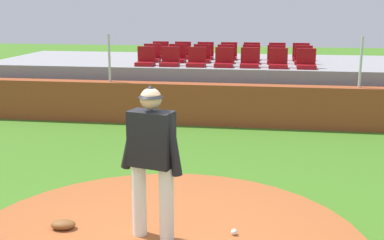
% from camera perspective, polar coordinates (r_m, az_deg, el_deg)
% --- Properties ---
extents(pitcher, '(0.78, 0.38, 1.80)m').
position_cam_1_polar(pitcher, '(5.56, -4.68, -3.66)').
color(pitcher, silver).
rests_on(pitcher, pitchers_mound).
extents(baseball, '(0.07, 0.07, 0.07)m').
position_cam_1_polar(baseball, '(5.98, 4.89, -12.78)').
color(baseball, white).
rests_on(baseball, pitchers_mound).
extents(fielding_glove, '(0.33, 0.24, 0.11)m').
position_cam_1_polar(fielding_glove, '(6.30, -14.69, -11.62)').
color(fielding_glove, brown).
rests_on(fielding_glove, pitchers_mound).
extents(brick_barrier, '(14.70, 0.40, 1.01)m').
position_cam_1_polar(brick_barrier, '(12.04, 3.12, 1.78)').
color(brick_barrier, brown).
rests_on(brick_barrier, ground_plane).
extents(fence_post_left, '(0.06, 0.06, 1.18)m').
position_cam_1_polar(fence_post_left, '(12.43, -9.55, 7.10)').
color(fence_post_left, silver).
rests_on(fence_post_left, brick_barrier).
extents(fence_post_right, '(0.06, 0.06, 1.18)m').
position_cam_1_polar(fence_post_right, '(12.01, 18.96, 6.36)').
color(fence_post_right, silver).
rests_on(fence_post_right, brick_barrier).
extents(bleacher_platform, '(13.38, 4.12, 1.30)m').
position_cam_1_polar(bleacher_platform, '(14.60, 4.14, 4.37)').
color(bleacher_platform, gray).
rests_on(bleacher_platform, ground_plane).
extents(stadium_chair_0, '(0.48, 0.44, 0.50)m').
position_cam_1_polar(stadium_chair_0, '(13.30, -5.37, 6.97)').
color(stadium_chair_0, maroon).
rests_on(stadium_chair_0, bleacher_platform).
extents(stadium_chair_1, '(0.48, 0.44, 0.50)m').
position_cam_1_polar(stadium_chair_1, '(13.18, -2.56, 6.96)').
color(stadium_chair_1, maroon).
rests_on(stadium_chair_1, bleacher_platform).
extents(stadium_chair_2, '(0.48, 0.44, 0.50)m').
position_cam_1_polar(stadium_chair_2, '(13.06, 0.53, 6.91)').
color(stadium_chair_2, maroon).
rests_on(stadium_chair_2, bleacher_platform).
extents(stadium_chair_3, '(0.48, 0.44, 0.50)m').
position_cam_1_polar(stadium_chair_3, '(13.00, 3.73, 6.86)').
color(stadium_chair_3, maroon).
rests_on(stadium_chair_3, bleacher_platform).
extents(stadium_chair_4, '(0.48, 0.44, 0.50)m').
position_cam_1_polar(stadium_chair_4, '(12.97, 6.69, 6.78)').
color(stadium_chair_4, maroon).
rests_on(stadium_chair_4, bleacher_platform).
extents(stadium_chair_5, '(0.48, 0.44, 0.50)m').
position_cam_1_polar(stadium_chair_5, '(12.92, 9.94, 6.65)').
color(stadium_chair_5, maroon).
rests_on(stadium_chair_5, bleacher_platform).
extents(stadium_chair_6, '(0.48, 0.44, 0.50)m').
position_cam_1_polar(stadium_chair_6, '(12.96, 13.08, 6.52)').
color(stadium_chair_6, maroon).
rests_on(stadium_chair_6, bleacher_platform).
extents(stadium_chair_7, '(0.48, 0.44, 0.50)m').
position_cam_1_polar(stadium_chair_7, '(14.20, -4.68, 7.38)').
color(stadium_chair_7, maroon).
rests_on(stadium_chair_7, bleacher_platform).
extents(stadium_chair_8, '(0.48, 0.44, 0.50)m').
position_cam_1_polar(stadium_chair_8, '(14.05, -1.73, 7.36)').
color(stadium_chair_8, maroon).
rests_on(stadium_chair_8, bleacher_platform).
extents(stadium_chair_9, '(0.48, 0.44, 0.50)m').
position_cam_1_polar(stadium_chair_9, '(13.97, 1.15, 7.33)').
color(stadium_chair_9, maroon).
rests_on(stadium_chair_9, bleacher_platform).
extents(stadium_chair_10, '(0.48, 0.44, 0.50)m').
position_cam_1_polar(stadium_chair_10, '(13.87, 3.93, 7.25)').
color(stadium_chair_10, maroon).
rests_on(stadium_chair_10, bleacher_platform).
extents(stadium_chair_11, '(0.48, 0.44, 0.50)m').
position_cam_1_polar(stadium_chair_11, '(13.83, 6.86, 7.18)').
color(stadium_chair_11, maroon).
rests_on(stadium_chair_11, bleacher_platform).
extents(stadium_chair_12, '(0.48, 0.44, 0.50)m').
position_cam_1_polar(stadium_chair_12, '(13.83, 9.69, 7.08)').
color(stadium_chair_12, maroon).
rests_on(stadium_chair_12, bleacher_platform).
extents(stadium_chair_13, '(0.48, 0.44, 0.50)m').
position_cam_1_polar(stadium_chair_13, '(13.87, 12.78, 6.96)').
color(stadium_chair_13, maroon).
rests_on(stadium_chair_13, bleacher_platform).
extents(stadium_chair_14, '(0.48, 0.44, 0.50)m').
position_cam_1_polar(stadium_chair_14, '(15.08, -3.69, 7.74)').
color(stadium_chair_14, maroon).
rests_on(stadium_chair_14, bleacher_platform).
extents(stadium_chair_15, '(0.48, 0.44, 0.50)m').
position_cam_1_polar(stadium_chair_15, '(14.94, -1.11, 7.71)').
color(stadium_chair_15, maroon).
rests_on(stadium_chair_15, bleacher_platform).
extents(stadium_chair_16, '(0.48, 0.44, 0.50)m').
position_cam_1_polar(stadium_chair_16, '(14.80, 1.54, 7.66)').
color(stadium_chair_16, maroon).
rests_on(stadium_chair_16, bleacher_platform).
extents(stadium_chair_17, '(0.48, 0.44, 0.50)m').
position_cam_1_polar(stadium_chair_17, '(14.75, 4.25, 7.61)').
color(stadium_chair_17, maroon).
rests_on(stadium_chair_17, bleacher_platform).
extents(stadium_chair_18, '(0.48, 0.44, 0.50)m').
position_cam_1_polar(stadium_chair_18, '(14.72, 6.89, 7.54)').
color(stadium_chair_18, maroon).
rests_on(stadium_chair_18, bleacher_platform).
extents(stadium_chair_19, '(0.48, 0.44, 0.50)m').
position_cam_1_polar(stadium_chair_19, '(14.72, 9.80, 7.44)').
color(stadium_chair_19, maroon).
rests_on(stadium_chair_19, bleacher_platform).
extents(stadium_chair_20, '(0.48, 0.44, 0.50)m').
position_cam_1_polar(stadium_chair_20, '(14.75, 12.49, 7.33)').
color(stadium_chair_20, maroon).
rests_on(stadium_chair_20, bleacher_platform).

